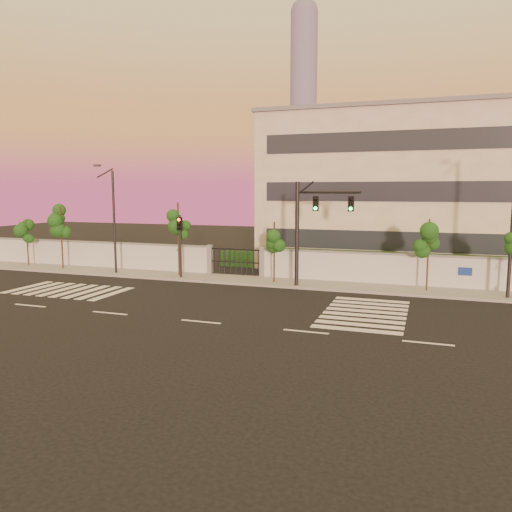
% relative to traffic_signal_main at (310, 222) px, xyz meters
% --- Properties ---
extents(ground, '(120.00, 120.00, 0.00)m').
position_rel_traffic_signal_main_xyz_m(ground, '(-2.92, -9.51, -4.18)').
color(ground, black).
rests_on(ground, ground).
extents(sidewalk, '(60.00, 3.00, 0.15)m').
position_rel_traffic_signal_main_xyz_m(sidewalk, '(-2.92, 0.99, -4.10)').
color(sidewalk, gray).
rests_on(sidewalk, ground).
extents(perimeter_wall, '(60.00, 0.36, 2.20)m').
position_rel_traffic_signal_main_xyz_m(perimeter_wall, '(-2.81, 2.49, -3.11)').
color(perimeter_wall, silver).
rests_on(perimeter_wall, ground).
extents(hedge_row, '(41.00, 4.25, 1.80)m').
position_rel_traffic_signal_main_xyz_m(hedge_row, '(-1.75, 5.23, -3.36)').
color(hedge_row, black).
rests_on(hedge_row, ground).
extents(institutional_building, '(24.40, 12.40, 12.25)m').
position_rel_traffic_signal_main_xyz_m(institutional_building, '(6.08, 12.47, 1.98)').
color(institutional_building, '#BCB49F').
rests_on(institutional_building, ground).
extents(distant_skyscraper, '(16.00, 16.00, 118.00)m').
position_rel_traffic_signal_main_xyz_m(distant_skyscraper, '(-67.92, 270.49, 57.81)').
color(distant_skyscraper, slate).
rests_on(distant_skyscraper, ground).
extents(road_markings, '(57.00, 7.62, 0.02)m').
position_rel_traffic_signal_main_xyz_m(road_markings, '(-4.50, -5.75, -4.17)').
color(road_markings, silver).
rests_on(road_markings, ground).
extents(street_tree_a, '(1.33, 1.06, 3.76)m').
position_rel_traffic_signal_main_xyz_m(street_tree_a, '(-23.18, 1.20, -1.41)').
color(street_tree_a, '#382314').
rests_on(street_tree_a, ground).
extents(street_tree_b, '(1.53, 1.22, 4.88)m').
position_rel_traffic_signal_main_xyz_m(street_tree_b, '(-19.59, 0.95, -0.59)').
color(street_tree_b, '#382314').
rests_on(street_tree_b, ground).
extents(street_tree_c, '(1.50, 1.20, 5.25)m').
position_rel_traffic_signal_main_xyz_m(street_tree_c, '(-9.60, 1.02, -0.32)').
color(street_tree_c, '#382314').
rests_on(street_tree_c, ground).
extents(street_tree_d, '(1.34, 1.07, 4.08)m').
position_rel_traffic_signal_main_xyz_m(street_tree_d, '(-2.47, 0.62, -1.18)').
color(street_tree_d, '#382314').
rests_on(street_tree_d, ground).
extents(street_tree_e, '(1.33, 1.06, 4.41)m').
position_rel_traffic_signal_main_xyz_m(street_tree_e, '(6.94, 0.99, -0.93)').
color(street_tree_e, '#382314').
rests_on(street_tree_e, ground).
extents(traffic_signal_main, '(4.10, 1.44, 6.61)m').
position_rel_traffic_signal_main_xyz_m(traffic_signal_main, '(0.00, 0.00, 0.00)').
color(traffic_signal_main, black).
rests_on(traffic_signal_main, ground).
extents(traffic_signal_secondary, '(0.34, 0.34, 4.42)m').
position_rel_traffic_signal_main_xyz_m(traffic_signal_secondary, '(-9.07, 0.18, -1.37)').
color(traffic_signal_secondary, black).
rests_on(traffic_signal_secondary, ground).
extents(streetlight_west, '(0.47, 1.88, 7.82)m').
position_rel_traffic_signal_main_xyz_m(streetlight_west, '(-14.45, 0.25, 0.05)').
color(streetlight_west, black).
rests_on(streetlight_west, ground).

